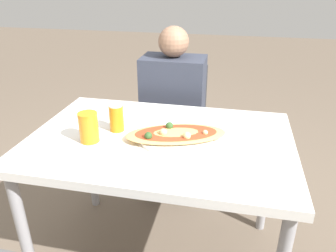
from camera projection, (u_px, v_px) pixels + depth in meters
The scene contains 6 objects.
dining_table at pixel (160, 152), 1.51m from camera, with size 1.18×0.80×0.74m.
chair_far_seated at pixel (176, 121), 2.25m from camera, with size 0.40×0.40×0.86m.
person_seated at pixel (173, 103), 2.07m from camera, with size 0.39×0.27×1.13m.
pizza_main at pixel (176, 135), 1.46m from camera, with size 0.49×0.33×0.06m.
soda_can at pixel (116, 118), 1.52m from camera, with size 0.07×0.07×0.12m.
drink_glass at pixel (89, 127), 1.42m from camera, with size 0.08×0.08×0.13m.
Camera 1 is at (0.31, -1.28, 1.42)m, focal length 35.00 mm.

